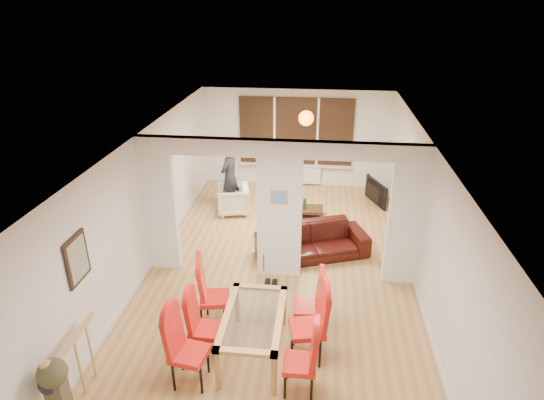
% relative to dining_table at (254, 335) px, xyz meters
% --- Properties ---
extents(floor, '(5.00, 9.00, 0.01)m').
position_rel_dining_table_xyz_m(floor, '(0.15, 2.18, -0.35)').
color(floor, tan).
rests_on(floor, ground).
extents(room_walls, '(5.00, 9.00, 2.60)m').
position_rel_dining_table_xyz_m(room_walls, '(0.15, 2.18, 0.95)').
color(room_walls, silver).
rests_on(room_walls, floor).
extents(divider_wall, '(5.00, 0.18, 2.60)m').
position_rel_dining_table_xyz_m(divider_wall, '(0.15, 2.18, 0.95)').
color(divider_wall, white).
rests_on(divider_wall, floor).
extents(bay_window_blinds, '(3.00, 0.08, 1.80)m').
position_rel_dining_table_xyz_m(bay_window_blinds, '(0.15, 6.62, 1.15)').
color(bay_window_blinds, black).
rests_on(bay_window_blinds, room_walls).
extents(radiator, '(1.40, 0.08, 0.50)m').
position_rel_dining_table_xyz_m(radiator, '(0.15, 6.58, -0.05)').
color(radiator, white).
rests_on(radiator, floor).
extents(pendant_light, '(0.36, 0.36, 0.36)m').
position_rel_dining_table_xyz_m(pendant_light, '(0.45, 5.48, 1.80)').
color(pendant_light, orange).
rests_on(pendant_light, room_walls).
extents(stair_newel, '(0.40, 1.20, 1.10)m').
position_rel_dining_table_xyz_m(stair_newel, '(-2.10, -1.02, 0.20)').
color(stair_newel, tan).
rests_on(stair_newel, floor).
extents(wall_poster, '(0.04, 0.52, 0.67)m').
position_rel_dining_table_xyz_m(wall_poster, '(-2.32, -0.22, 1.25)').
color(wall_poster, gray).
rests_on(wall_poster, room_walls).
extents(pillar_photo, '(0.30, 0.03, 0.25)m').
position_rel_dining_table_xyz_m(pillar_photo, '(0.15, 2.08, 1.25)').
color(pillar_photo, '#4C8CD8').
rests_on(pillar_photo, divider_wall).
extents(dining_table, '(0.84, 1.50, 0.70)m').
position_rel_dining_table_xyz_m(dining_table, '(0.00, 0.00, 0.00)').
color(dining_table, '#B68343').
rests_on(dining_table, floor).
extents(dining_chair_la, '(0.52, 0.52, 1.13)m').
position_rel_dining_table_xyz_m(dining_chair_la, '(-0.76, -0.60, 0.21)').
color(dining_chair_la, red).
rests_on(dining_chair_la, floor).
extents(dining_chair_lb, '(0.42, 0.42, 1.02)m').
position_rel_dining_table_xyz_m(dining_chair_lb, '(-0.69, -0.06, 0.16)').
color(dining_chair_lb, red).
rests_on(dining_chair_lb, floor).
extents(dining_chair_lc, '(0.52, 0.52, 1.11)m').
position_rel_dining_table_xyz_m(dining_chair_lc, '(-0.71, 0.63, 0.21)').
color(dining_chair_lc, red).
rests_on(dining_chair_lc, floor).
extents(dining_chair_ra, '(0.43, 0.43, 1.06)m').
position_rel_dining_table_xyz_m(dining_chair_ra, '(0.69, -0.58, 0.18)').
color(dining_chair_ra, red).
rests_on(dining_chair_ra, floor).
extents(dining_chair_rb, '(0.56, 0.56, 1.18)m').
position_rel_dining_table_xyz_m(dining_chair_rb, '(0.76, 0.04, 0.24)').
color(dining_chair_rb, red).
rests_on(dining_chair_rb, floor).
extents(dining_chair_rc, '(0.45, 0.45, 1.05)m').
position_rel_dining_table_xyz_m(dining_chair_rc, '(0.74, 0.60, 0.17)').
color(dining_chair_rc, red).
rests_on(dining_chair_rc, floor).
extents(sofa, '(2.36, 1.57, 0.64)m').
position_rel_dining_table_xyz_m(sofa, '(0.74, 2.87, -0.03)').
color(sofa, black).
rests_on(sofa, floor).
extents(armchair, '(0.86, 0.88, 0.68)m').
position_rel_dining_table_xyz_m(armchair, '(-1.20, 4.65, -0.01)').
color(armchair, '#EEE3C9').
rests_on(armchair, floor).
extents(person, '(0.69, 0.57, 1.63)m').
position_rel_dining_table_xyz_m(person, '(-1.32, 4.93, 0.46)').
color(person, black).
rests_on(person, floor).
extents(television, '(1.01, 0.52, 0.60)m').
position_rel_dining_table_xyz_m(television, '(2.15, 5.55, -0.05)').
color(television, black).
rests_on(television, floor).
extents(coffee_table, '(1.06, 0.71, 0.22)m').
position_rel_dining_table_xyz_m(coffee_table, '(0.46, 4.62, -0.24)').
color(coffee_table, '#352012').
rests_on(coffee_table, floor).
extents(bottle, '(0.07, 0.07, 0.28)m').
position_rel_dining_table_xyz_m(bottle, '(0.51, 4.57, 0.01)').
color(bottle, '#143F19').
rests_on(bottle, coffee_table).
extents(bowl, '(0.22, 0.22, 0.05)m').
position_rel_dining_table_xyz_m(bowl, '(0.24, 4.60, -0.10)').
color(bowl, '#352012').
rests_on(bowl, coffee_table).
extents(shoes, '(0.22, 0.24, 0.09)m').
position_rel_dining_table_xyz_m(shoes, '(0.05, 1.71, -0.31)').
color(shoes, black).
rests_on(shoes, floor).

